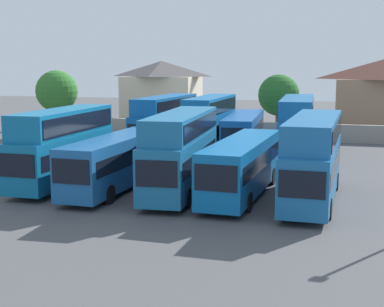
# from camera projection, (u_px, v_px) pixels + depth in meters

# --- Properties ---
(ground) EXTENTS (140.00, 140.00, 0.00)m
(ground) POSITION_uv_depth(u_px,v_px,m) (236.00, 150.00, 51.98)
(ground) COLOR #4C4C4F
(depot_boundary_wall) EXTENTS (56.00, 0.50, 1.80)m
(depot_boundary_wall) POSITION_uv_depth(u_px,v_px,m) (250.00, 131.00, 59.04)
(depot_boundary_wall) COLOR gray
(depot_boundary_wall) RESTS_ON ground
(bus_1) EXTENTS (2.62, 10.39, 4.89)m
(bus_1) POSITION_uv_depth(u_px,v_px,m) (63.00, 143.00, 36.68)
(bus_1) COLOR #0F6394
(bus_1) RESTS_ON ground
(bus_2) EXTENTS (2.77, 11.61, 3.31)m
(bus_2) POSITION_uv_depth(u_px,v_px,m) (116.00, 160.00, 35.50)
(bus_2) COLOR #1A5696
(bus_2) RESTS_ON ground
(bus_3) EXTENTS (3.22, 11.36, 4.86)m
(bus_3) POSITION_uv_depth(u_px,v_px,m) (181.00, 148.00, 34.48)
(bus_3) COLOR #186194
(bus_3) RESTS_ON ground
(bus_4) EXTENTS (2.99, 11.98, 3.34)m
(bus_4) POSITION_uv_depth(u_px,v_px,m) (242.00, 164.00, 33.84)
(bus_4) COLOR #0D60A5
(bus_4) RESTS_ON ground
(bus_5) EXTENTS (2.80, 11.54, 4.82)m
(bus_5) POSITION_uv_depth(u_px,v_px,m) (313.00, 154.00, 32.27)
(bus_5) COLOR #195E9A
(bus_5) RESTS_ON ground
(bus_6) EXTENTS (3.01, 11.10, 4.90)m
(bus_6) POSITION_uv_depth(u_px,v_px,m) (165.00, 120.00, 50.80)
(bus_6) COLOR #0F559B
(bus_6) RESTS_ON ground
(bus_7) EXTENTS (2.63, 10.54, 4.93)m
(bus_7) POSITION_uv_depth(u_px,v_px,m) (210.00, 122.00, 49.68)
(bus_7) COLOR #125FA0
(bus_7) RESTS_ON ground
(bus_8) EXTENTS (3.23, 11.70, 3.48)m
(bus_8) POSITION_uv_depth(u_px,v_px,m) (244.00, 132.00, 48.75)
(bus_8) COLOR #16519E
(bus_8) RESTS_ON ground
(bus_9) EXTENTS (3.17, 11.96, 4.98)m
(bus_9) POSITION_uv_depth(u_px,v_px,m) (297.00, 124.00, 47.54)
(bus_9) COLOR #155997
(bus_9) RESTS_ON ground
(house_terrace_left) EXTENTS (9.12, 7.10, 8.05)m
(house_terrace_left) POSITION_uv_depth(u_px,v_px,m) (162.00, 93.00, 70.81)
(house_terrace_left) COLOR beige
(house_terrace_left) RESTS_ON ground
(house_terrace_centre) EXTENTS (10.99, 6.93, 8.29)m
(house_terrace_centre) POSITION_uv_depth(u_px,v_px,m) (384.00, 95.00, 64.46)
(house_terrace_centre) COLOR #9E7A60
(house_terrace_centre) RESTS_ON ground
(tree_left_of_lot) EXTENTS (4.45, 4.45, 7.06)m
(tree_left_of_lot) POSITION_uv_depth(u_px,v_px,m) (57.00, 91.00, 60.93)
(tree_left_of_lot) COLOR brown
(tree_left_of_lot) RESTS_ON ground
(tree_behind_wall) EXTENTS (4.35, 4.35, 6.64)m
(tree_behind_wall) POSITION_uv_depth(u_px,v_px,m) (279.00, 95.00, 60.19)
(tree_behind_wall) COLOR brown
(tree_behind_wall) RESTS_ON ground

